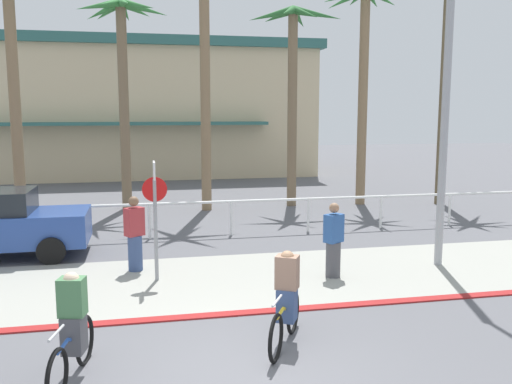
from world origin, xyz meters
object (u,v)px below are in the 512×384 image
object	(u,v)px
palm_tree_5	(293,62)
pedestrian_1	(333,243)
palm_tree_3	(122,49)
palm_tree_2	(9,41)
cyclist_yellow_1	(286,300)
palm_tree_7	(447,35)
cyclist_blue_0	(72,329)
palm_tree_6	(363,43)
streetlight_curb	(453,80)
palm_tree_4	(204,13)
stop_sign_bike_lane	(155,204)
pedestrian_0	(135,237)

from	to	relation	value
palm_tree_5	pedestrian_1	bearing A→B (deg)	-99.98
palm_tree_3	palm_tree_5	distance (m)	6.24
palm_tree_2	palm_tree_5	size ratio (longest dim) A/B	1.06
cyclist_yellow_1	palm_tree_7	bearing A→B (deg)	51.02
cyclist_blue_0	palm_tree_6	bearing A→B (deg)	53.62
streetlight_curb	pedestrian_1	world-z (taller)	streetlight_curb
palm_tree_3	palm_tree_4	bearing A→B (deg)	-15.18
stop_sign_bike_lane	palm_tree_7	xyz separation A→B (m)	(11.17, 7.84, 4.78)
palm_tree_6	cyclist_yellow_1	distance (m)	14.61
pedestrian_0	palm_tree_3	bearing A→B (deg)	92.50
pedestrian_0	cyclist_yellow_1	bearing A→B (deg)	-62.45
streetlight_curb	palm_tree_7	distance (m)	9.65
stop_sign_bike_lane	pedestrian_0	xyz separation A→B (m)	(-0.45, 0.84, -0.88)
palm_tree_6	palm_tree_7	size ratio (longest dim) A/B	0.94
palm_tree_4	cyclist_blue_0	bearing A→B (deg)	-104.67
palm_tree_7	pedestrian_0	distance (m)	14.71
palm_tree_3	palm_tree_7	distance (m)	12.08
stop_sign_bike_lane	palm_tree_4	xyz separation A→B (m)	(2.06, 8.39, 5.34)
palm_tree_2	palm_tree_7	world-z (taller)	palm_tree_7
stop_sign_bike_lane	cyclist_blue_0	xyz separation A→B (m)	(-1.22, -4.16, -0.98)
streetlight_curb	palm_tree_2	xyz separation A→B (m)	(-10.83, 8.16, 1.56)
cyclist_yellow_1	pedestrian_1	size ratio (longest dim) A/B	0.98
palm_tree_3	palm_tree_6	bearing A→B (deg)	-4.75
streetlight_curb	palm_tree_3	xyz separation A→B (m)	(-7.35, 9.50, 1.55)
cyclist_yellow_1	pedestrian_1	bearing A→B (deg)	58.73
cyclist_blue_0	pedestrian_1	bearing A→B (deg)	35.98
palm_tree_2	cyclist_blue_0	world-z (taller)	palm_tree_2
palm_tree_4	palm_tree_5	world-z (taller)	palm_tree_4
streetlight_curb	stop_sign_bike_lane	bearing A→B (deg)	177.07
palm_tree_7	cyclist_yellow_1	xyz separation A→B (m)	(-9.29, -11.48, -5.77)
palm_tree_2	pedestrian_1	world-z (taller)	palm_tree_2
palm_tree_4	pedestrian_0	bearing A→B (deg)	-108.40
palm_tree_5	cyclist_yellow_1	size ratio (longest dim) A/B	4.59
cyclist_blue_0	pedestrian_0	world-z (taller)	pedestrian_0
palm_tree_4	palm_tree_5	xyz separation A→B (m)	(3.33, 0.31, -1.59)
palm_tree_2	palm_tree_7	xyz separation A→B (m)	(15.47, 0.01, 0.62)
palm_tree_3	cyclist_yellow_1	bearing A→B (deg)	-78.10
palm_tree_2	cyclist_blue_0	xyz separation A→B (m)	(3.07, -11.99, -5.14)
palm_tree_6	streetlight_curb	bearing A→B (deg)	-99.80
palm_tree_6	pedestrian_0	world-z (taller)	palm_tree_6
cyclist_blue_0	pedestrian_1	size ratio (longest dim) A/B	1.09
streetlight_curb	cyclist_yellow_1	bearing A→B (deg)	-144.62
pedestrian_0	pedestrian_1	xyz separation A→B (m)	(4.22, -1.37, -0.04)
cyclist_blue_0	pedestrian_0	distance (m)	5.06
palm_tree_3	cyclist_blue_0	bearing A→B (deg)	-91.76
palm_tree_3	pedestrian_1	bearing A→B (deg)	-64.71
palm_tree_4	palm_tree_6	distance (m)	6.05
stop_sign_bike_lane	palm_tree_3	bearing A→B (deg)	95.08
stop_sign_bike_lane	palm_tree_6	size ratio (longest dim) A/B	0.31
palm_tree_7	palm_tree_4	bearing A→B (deg)	176.58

